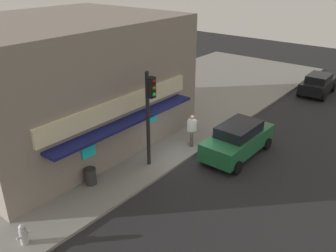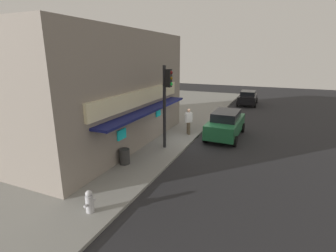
{
  "view_description": "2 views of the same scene",
  "coord_description": "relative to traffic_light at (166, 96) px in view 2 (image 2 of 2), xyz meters",
  "views": [
    {
      "loc": [
        -12.97,
        -9.01,
        9.01
      ],
      "look_at": [
        -0.62,
        0.97,
        1.77
      ],
      "focal_mm": 37.88,
      "sensor_mm": 36.0,
      "label": 1
    },
    {
      "loc": [
        -14.56,
        -4.52,
        5.32
      ],
      "look_at": [
        -2.0,
        0.87,
        1.47
      ],
      "focal_mm": 27.1,
      "sensor_mm": 36.0,
      "label": 2
    }
  ],
  "objects": [
    {
      "name": "ground_plane",
      "position": [
        1.87,
        -1.03,
        -3.12
      ],
      "size": [
        64.05,
        64.05,
        0.0
      ],
      "primitive_type": "plane",
      "color": "#232326"
    },
    {
      "name": "pedestrian",
      "position": [
        2.92,
        -0.35,
        -2.03
      ],
      "size": [
        0.44,
        0.48,
        1.76
      ],
      "color": "brown",
      "rests_on": "sidewalk"
    },
    {
      "name": "parked_car_black",
      "position": [
        16.07,
        -2.73,
        -2.32
      ],
      "size": [
        3.96,
        2.06,
        1.52
      ],
      "color": "black",
      "rests_on": "ground_plane"
    },
    {
      "name": "parked_car_green",
      "position": [
        3.71,
        -2.68,
        -2.22
      ],
      "size": [
        4.56,
        2.11,
        1.75
      ],
      "color": "#1E6038",
      "rests_on": "ground_plane"
    },
    {
      "name": "sidewalk",
      "position": [
        1.87,
        4.81,
        -3.06
      ],
      "size": [
        42.7,
        11.69,
        0.13
      ],
      "primitive_type": "cube",
      "color": "gray",
      "rests_on": "ground_plane"
    },
    {
      "name": "corner_building",
      "position": [
        -0.55,
        5.93,
        0.25
      ],
      "size": [
        12.06,
        10.19,
        6.48
      ],
      "color": "gray",
      "rests_on": "sidewalk"
    },
    {
      "name": "fire_hydrant",
      "position": [
        -6.79,
        -0.12,
        -2.6
      ],
      "size": [
        0.51,
        0.27,
        0.81
      ],
      "color": "#B2B2B7",
      "rests_on": "sidewalk"
    },
    {
      "name": "trash_can",
      "position": [
        -2.91,
        0.97,
        -2.61
      ],
      "size": [
        0.52,
        0.52,
        0.76
      ],
      "primitive_type": "cylinder",
      "color": "#2D2D2D",
      "rests_on": "sidewalk"
    },
    {
      "name": "traffic_light",
      "position": [
        0.0,
        0.0,
        0.0
      ],
      "size": [
        0.32,
        0.58,
        4.65
      ],
      "color": "black",
      "rests_on": "sidewalk"
    }
  ]
}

